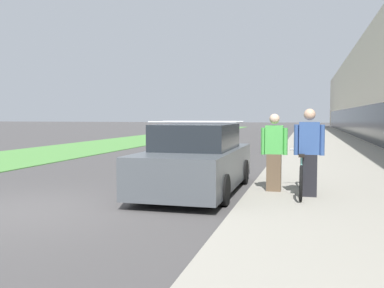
{
  "coord_description": "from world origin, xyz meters",
  "views": [
    {
      "loc": [
        4.75,
        -6.45,
        1.68
      ],
      "look_at": [
        0.1,
        10.94,
        0.5
      ],
      "focal_mm": 40.0,
      "sensor_mm": 36.0,
      "label": 1
    }
  ],
  "objects_px": {
    "person_rider": "(309,152)",
    "parked_sedan_curbside": "(197,161)",
    "person_bystander": "(274,152)",
    "tandem_bicycle": "(302,175)"
  },
  "relations": [
    {
      "from": "person_rider",
      "to": "person_bystander",
      "type": "relative_size",
      "value": 1.06
    },
    {
      "from": "person_bystander",
      "to": "tandem_bicycle",
      "type": "bearing_deg",
      "value": -11.6
    },
    {
      "from": "person_bystander",
      "to": "parked_sedan_curbside",
      "type": "relative_size",
      "value": 0.36
    },
    {
      "from": "tandem_bicycle",
      "to": "person_rider",
      "type": "bearing_deg",
      "value": -65.88
    },
    {
      "from": "parked_sedan_curbside",
      "to": "person_rider",
      "type": "bearing_deg",
      "value": -13.09
    },
    {
      "from": "tandem_bicycle",
      "to": "parked_sedan_curbside",
      "type": "height_order",
      "value": "parked_sedan_curbside"
    },
    {
      "from": "person_rider",
      "to": "person_bystander",
      "type": "bearing_deg",
      "value": 149.04
    },
    {
      "from": "person_rider",
      "to": "parked_sedan_curbside",
      "type": "distance_m",
      "value": 2.47
    },
    {
      "from": "person_rider",
      "to": "parked_sedan_curbside",
      "type": "bearing_deg",
      "value": 166.91
    },
    {
      "from": "person_rider",
      "to": "person_bystander",
      "type": "distance_m",
      "value": 0.81
    }
  ]
}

